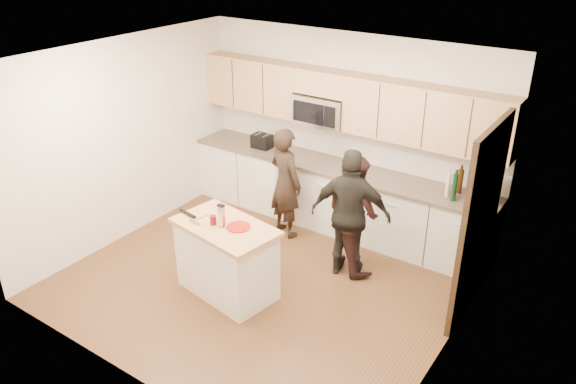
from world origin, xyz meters
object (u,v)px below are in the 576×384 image
Objects in this scene: woman_left at (285,183)px; woman_right at (351,214)px; woman_center at (353,213)px; island at (227,259)px; toaster at (262,141)px.

woman_right is at bearing 178.99° from woman_left.
woman_left is 1.02× the size of woman_center.
woman_left is 0.94× the size of woman_right.
woman_right reaches higher than island.
woman_right reaches higher than woman_center.
toaster is 0.19× the size of woman_left.
woman_left reaches higher than woman_center.
island is 4.50× the size of toaster.
woman_right is at bearing 131.81° from woman_center.
woman_left reaches higher than island.
woman_right is (0.98, 1.15, 0.37)m from island.
woman_center is 0.92× the size of woman_right.
island is 1.55m from woman_right.
island is 0.79× the size of woman_right.
island is 1.63m from woman_center.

